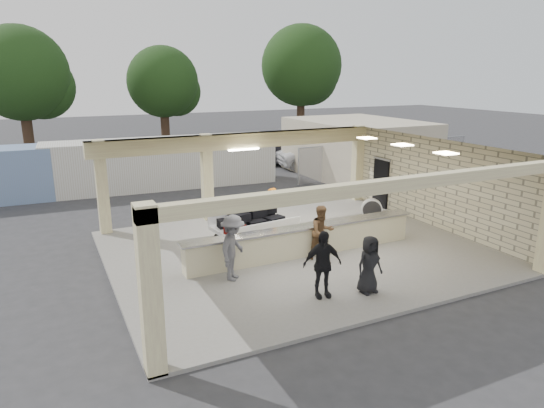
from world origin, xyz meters
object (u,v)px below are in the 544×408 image
car_white_b (345,152)px  car_dark (291,153)px  passenger_c (233,248)px  passenger_d (369,264)px  container_white (163,163)px  drum_fan (372,209)px  baggage_counter (304,241)px  baggage_handler (271,213)px  luggage_cart (252,222)px  passenger_a (322,232)px  car_white_a (318,156)px  passenger_b (322,264)px

car_white_b → car_dark: (-3.74, 0.80, 0.02)m
passenger_c → passenger_d: 3.81m
passenger_d → container_white: size_ratio=0.13×
drum_fan → passenger_c: (-7.04, -2.89, 0.47)m
baggage_counter → baggage_handler: bearing=95.8°
baggage_counter → luggage_cart: bearing=126.3°
baggage_handler → car_white_b: bearing=141.5°
passenger_d → container_white: 15.52m
baggage_counter → passenger_c: passenger_c is taller
luggage_cart → car_white_b: size_ratio=0.65×
passenger_c → container_white: size_ratio=0.16×
passenger_a → passenger_c: (-3.14, -0.32, 0.09)m
baggage_handler → car_dark: (7.76, 13.17, -0.30)m
passenger_a → passenger_c: 3.16m
baggage_counter → car_white_a: size_ratio=1.59×
car_white_a → passenger_a: bearing=158.1°
passenger_a → passenger_d: 2.70m
passenger_a → car_dark: passenger_a is taller
passenger_b → passenger_c: passenger_c is taller
car_dark → passenger_c: bearing=165.9°
car_white_a → container_white: container_white is taller
passenger_c → container_white: bearing=36.6°
passenger_b → car_dark: size_ratio=0.42×
passenger_b → passenger_d: passenger_b is taller
drum_fan → passenger_c: bearing=-126.4°
car_white_a → passenger_b: bearing=158.0°
passenger_b → luggage_cart: bearing=100.5°
luggage_cart → container_white: container_white is taller
car_white_b → car_dark: size_ratio=1.02×
car_white_b → car_dark: bearing=79.9°
car_white_a → drum_fan: bearing=167.7°
baggage_counter → passenger_d: size_ratio=5.16×
baggage_handler → car_dark: baggage_handler is taller
passenger_b → container_white: container_white is taller
drum_fan → container_white: size_ratio=0.08×
passenger_b → passenger_c: 2.66m
passenger_c → car_white_b: (14.06, 15.21, -0.36)m
passenger_a → passenger_b: 2.77m
drum_fan → passenger_a: 4.69m
passenger_c → car_white_a: bearing=3.2°
car_white_b → passenger_d: bearing=149.7°
luggage_cart → drum_fan: 5.45m
drum_fan → baggage_handler: (-4.47, -0.05, 0.42)m
baggage_counter → car_dark: car_dark is taller
passenger_a → car_dark: size_ratio=0.41×
luggage_cart → passenger_b: 4.44m
baggage_handler → passenger_a: bearing=17.2°
drum_fan → baggage_handler: 4.49m
passenger_b → car_white_b: bearing=63.8°
passenger_c → passenger_d: passenger_c is taller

